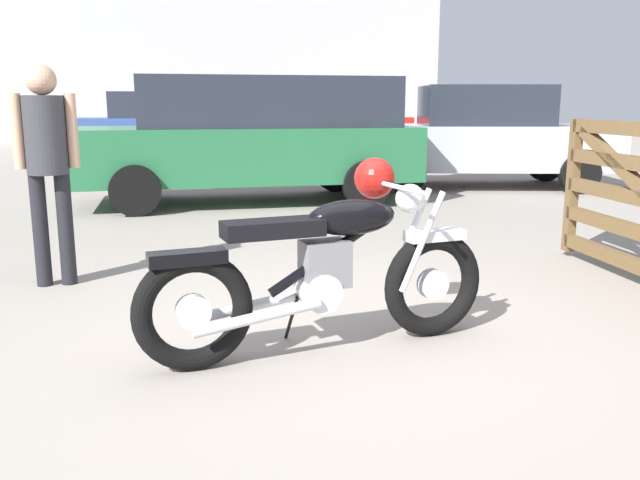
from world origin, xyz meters
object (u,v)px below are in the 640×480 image
at_px(red_hatchback_near, 323,123).
at_px(white_estate_far, 155,125).
at_px(bystander, 47,153).
at_px(dark_sedan_left, 482,137).
at_px(vintage_motorcycle, 329,265).
at_px(pale_sedan_back, 254,135).

height_order(red_hatchback_near, white_estate_far, red_hatchback_near).
xyz_separation_m(bystander, red_hatchback_near, (3.69, 10.83, -0.10)).
height_order(bystander, red_hatchback_near, red_hatchback_near).
height_order(dark_sedan_left, white_estate_far, same).
bearing_deg(dark_sedan_left, bystander, 53.72).
relative_size(bystander, white_estate_far, 0.39).
relative_size(vintage_motorcycle, dark_sedan_left, 0.46).
height_order(bystander, white_estate_far, white_estate_far).
relative_size(bystander, pale_sedan_back, 0.34).
xyz_separation_m(vintage_motorcycle, bystander, (-1.88, 1.66, 0.53)).
bearing_deg(pale_sedan_back, white_estate_far, -79.51).
height_order(bystander, pale_sedan_back, pale_sedan_back).
height_order(dark_sedan_left, pale_sedan_back, pale_sedan_back).
relative_size(dark_sedan_left, pale_sedan_back, 0.92).
distance_m(dark_sedan_left, white_estate_far, 9.15).
distance_m(red_hatchback_near, pale_sedan_back, 6.87).
bearing_deg(white_estate_far, vintage_motorcycle, 101.76).
bearing_deg(white_estate_far, bystander, 94.41).
xyz_separation_m(vintage_motorcycle, dark_sedan_left, (3.71, 7.13, 0.34)).
xyz_separation_m(white_estate_far, pale_sedan_back, (2.16, -8.14, 0.10)).
bearing_deg(red_hatchback_near, pale_sedan_back, -114.37).
height_order(vintage_motorcycle, bystander, bystander).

